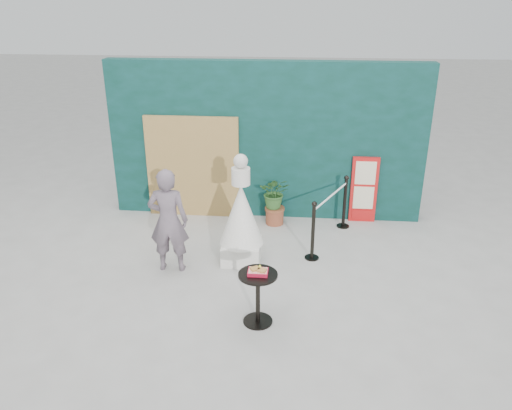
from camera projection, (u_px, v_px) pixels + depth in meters
name	position (u px, v px, depth m)	size (l,w,h in m)	color
ground	(248.00, 301.00, 7.22)	(60.00, 60.00, 0.00)	#ADAAA5
back_wall	(266.00, 141.00, 9.52)	(6.00, 0.30, 3.00)	#0A2F26
bamboo_fence	(193.00, 167.00, 9.65)	(1.80, 0.08, 2.00)	tan
woman	(168.00, 221.00, 7.74)	(0.62, 0.41, 1.70)	slate
menu_board	(364.00, 190.00, 9.51)	(0.50, 0.07, 1.30)	red
statue	(241.00, 219.00, 8.02)	(0.72, 0.72, 1.85)	silver
cafe_table	(258.00, 290.00, 6.57)	(0.52, 0.52, 0.75)	black
food_basket	(258.00, 271.00, 6.46)	(0.26, 0.19, 0.11)	red
planter	(275.00, 197.00, 9.44)	(0.56, 0.49, 0.96)	#984731
stanchion_barrier	(330.00, 216.00, 8.76)	(0.84, 1.54, 1.03)	black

